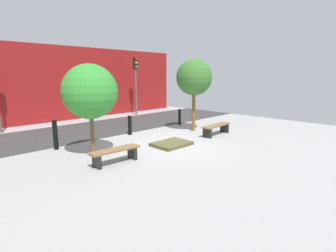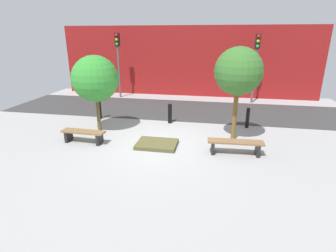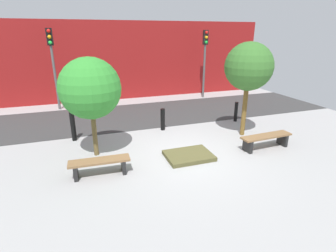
{
  "view_description": "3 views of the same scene",
  "coord_description": "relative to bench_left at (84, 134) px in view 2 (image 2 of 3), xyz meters",
  "views": [
    {
      "loc": [
        -7.04,
        -6.92,
        2.69
      ],
      "look_at": [
        -0.12,
        -0.07,
        0.77
      ],
      "focal_mm": 28.0,
      "sensor_mm": 36.0,
      "label": 1
    },
    {
      "loc": [
        1.98,
        -8.55,
        3.75
      ],
      "look_at": [
        0.34,
        0.2,
        0.65
      ],
      "focal_mm": 28.0,
      "sensor_mm": 36.0,
      "label": 2
    },
    {
      "loc": [
        -3.01,
        -6.9,
        3.66
      ],
      "look_at": [
        -0.52,
        0.32,
        0.95
      ],
      "focal_mm": 28.0,
      "sensor_mm": 36.0,
      "label": 3
    }
  ],
  "objects": [
    {
      "name": "traffic_light_mid_west",
      "position": [
        6.74,
        7.42,
        2.31
      ],
      "size": [
        0.28,
        0.27,
        3.82
      ],
      "color": "#515151",
      "rests_on": "ground"
    },
    {
      "name": "bollard_left",
      "position": [
        2.7,
        2.83,
        0.11
      ],
      "size": [
        0.17,
        0.17,
        0.87
      ],
      "primitive_type": "cylinder",
      "color": "black",
      "rests_on": "ground"
    },
    {
      "name": "building_facade",
      "position": [
        2.7,
        8.83,
        1.84
      ],
      "size": [
        16.2,
        0.5,
        4.32
      ],
      "primitive_type": "cube",
      "color": "maroon",
      "rests_on": "ground"
    },
    {
      "name": "road_strip",
      "position": [
        2.7,
        5.1,
        -0.32
      ],
      "size": [
        18.0,
        4.06,
        0.01
      ],
      "primitive_type": "cube",
      "color": "#343434",
      "rests_on": "ground"
    },
    {
      "name": "traffic_light_west",
      "position": [
        -1.34,
        7.42,
        2.35
      ],
      "size": [
        0.28,
        0.27,
        3.89
      ],
      "color": "#535353",
      "rests_on": "ground"
    },
    {
      "name": "ground_plane",
      "position": [
        2.7,
        0.35,
        -0.32
      ],
      "size": [
        18.0,
        18.0,
        0.0
      ],
      "primitive_type": "plane",
      "color": "#969696"
    },
    {
      "name": "tree_behind_right_bench",
      "position": [
        5.4,
        1.34,
        2.21
      ],
      "size": [
        1.69,
        1.69,
        3.4
      ],
      "color": "brown",
      "rests_on": "ground"
    },
    {
      "name": "bench_left",
      "position": [
        0.0,
        0.0,
        0.0
      ],
      "size": [
        1.63,
        0.48,
        0.46
      ],
      "rotation": [
        0.0,
        0.0,
        -0.04
      ],
      "color": "black",
      "rests_on": "ground"
    },
    {
      "name": "bollard_center",
      "position": [
        6.05,
        2.83,
        0.1
      ],
      "size": [
        0.15,
        0.15,
        0.86
      ],
      "primitive_type": "cylinder",
      "color": "black",
      "rests_on": "ground"
    },
    {
      "name": "bollard_far_left",
      "position": [
        -0.65,
        2.83,
        0.22
      ],
      "size": [
        0.17,
        0.17,
        1.08
      ],
      "primitive_type": "cylinder",
      "color": "black",
      "rests_on": "ground"
    },
    {
      "name": "bench_right",
      "position": [
        5.4,
        0.0,
        0.02
      ],
      "size": [
        1.83,
        0.49,
        0.47
      ],
      "rotation": [
        0.0,
        0.0,
        0.04
      ],
      "color": "black",
      "rests_on": "ground"
    },
    {
      "name": "tree_behind_left_bench",
      "position": [
        -0.0,
        1.34,
        1.8
      ],
      "size": [
        1.82,
        1.82,
        3.05
      ],
      "color": "brown",
      "rests_on": "ground"
    },
    {
      "name": "planter_bed",
      "position": [
        2.7,
        0.2,
        -0.26
      ],
      "size": [
        1.42,
        1.07,
        0.12
      ],
      "primitive_type": "cube",
      "color": "#4E4A29",
      "rests_on": "ground"
    }
  ]
}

